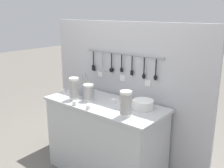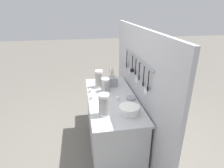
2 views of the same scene
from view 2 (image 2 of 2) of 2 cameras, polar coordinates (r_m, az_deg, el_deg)
The scene contains 13 objects.
ground_plane at distance 2.95m, azimuth -0.00°, elevation -19.70°, with size 20.00×20.00×0.00m, color #666059.
counter at distance 2.67m, azimuth -0.00°, elevation -12.61°, with size 1.39×0.62×0.89m.
back_wall at distance 2.51m, azimuth 7.74°, elevation -3.56°, with size 2.19×0.11×1.77m.
bowl_stack_short_front at distance 2.56m, azimuth -1.95°, elevation -0.29°, with size 0.11×0.11×0.19m.
bowl_stack_wide_centre at distance 2.69m, azimuth -3.97°, elevation 1.55°, with size 0.11×0.11×0.25m.
bowl_stack_tall_left at distance 2.00m, azimuth -2.44°, elevation -6.37°, with size 0.11×0.11×0.25m.
plate_stack at distance 2.08m, azimuth 5.28°, elevation -7.87°, with size 0.23×0.23×0.09m.
steel_mixing_bowl at distance 2.38m, azimuth 5.79°, elevation -4.33°, with size 0.11×0.11×0.04m.
cutlery_caddy at distance 2.75m, azimuth 0.21°, elevation 0.79°, with size 0.13×0.13×0.28m.
cup_edge_near at distance 2.36m, azimuth 1.71°, elevation -4.33°, with size 0.05×0.05×0.05m.
cup_front_right at distance 2.58m, azimuth -6.61°, elevation -2.04°, with size 0.05×0.05×0.05m.
cup_centre at distance 3.01m, azimuth -3.01°, elevation 1.84°, with size 0.05×0.05×0.05m.
cup_mid_row at distance 2.40m, azimuth -6.15°, elevation -4.02°, with size 0.05×0.05×0.05m.
Camera 2 is at (2.13, -0.38, 2.00)m, focal length 30.00 mm.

